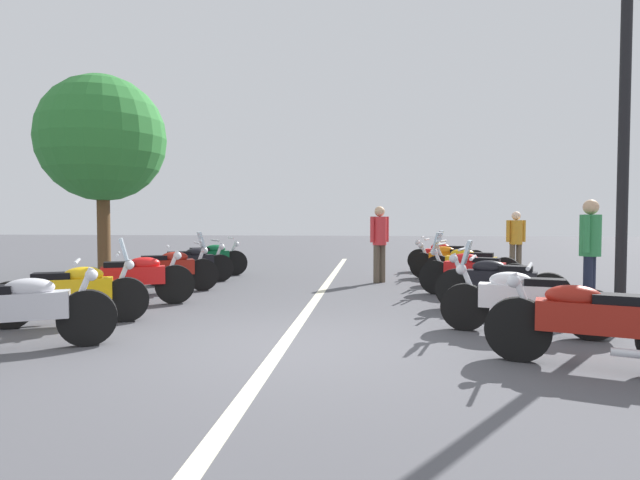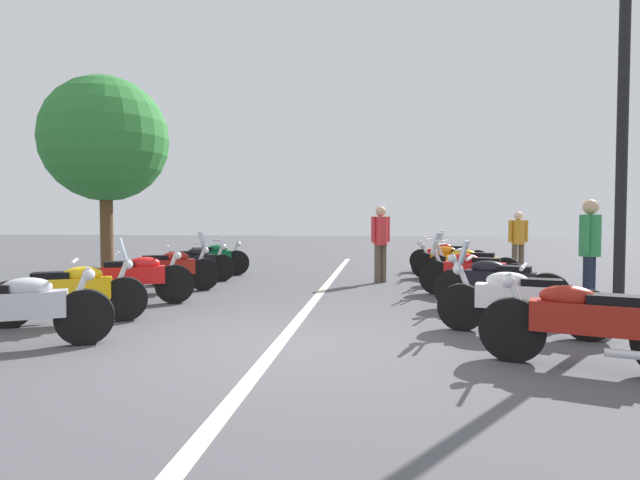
% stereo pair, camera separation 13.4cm
% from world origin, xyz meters
% --- Properties ---
extents(ground_plane, '(80.00, 80.00, 0.00)m').
position_xyz_m(ground_plane, '(0.00, 0.00, 0.00)').
color(ground_plane, '#4C4C51').
extents(lane_centre_stripe, '(18.21, 0.16, 0.01)m').
position_xyz_m(lane_centre_stripe, '(4.08, 0.00, 0.00)').
color(lane_centre_stripe, beige).
rests_on(lane_centre_stripe, ground_plane).
extents(motorcycle_left_row_0, '(1.16, 2.01, 1.01)m').
position_xyz_m(motorcycle_left_row_0, '(-0.48, 2.93, 0.46)').
color(motorcycle_left_row_0, black).
rests_on(motorcycle_left_row_0, ground_plane).
extents(motorcycle_left_row_1, '(1.07, 1.96, 1.21)m').
position_xyz_m(motorcycle_left_row_1, '(0.95, 3.13, 0.47)').
color(motorcycle_left_row_1, black).
rests_on(motorcycle_left_row_1, ground_plane).
extents(motorcycle_left_row_2, '(1.03, 1.90, 1.02)m').
position_xyz_m(motorcycle_left_row_2, '(2.55, 3.00, 0.47)').
color(motorcycle_left_row_2, black).
rests_on(motorcycle_left_row_2, ground_plane).
extents(motorcycle_left_row_3, '(1.16, 1.92, 1.22)m').
position_xyz_m(motorcycle_left_row_3, '(4.12, 3.08, 0.47)').
color(motorcycle_left_row_3, black).
rests_on(motorcycle_left_row_3, ground_plane).
extents(motorcycle_left_row_4, '(1.30, 1.82, 1.00)m').
position_xyz_m(motorcycle_left_row_4, '(5.59, 3.16, 0.46)').
color(motorcycle_left_row_4, black).
rests_on(motorcycle_left_row_4, ground_plane).
extents(motorcycle_left_row_5, '(1.07, 1.87, 1.01)m').
position_xyz_m(motorcycle_left_row_5, '(7.03, 3.18, 0.46)').
color(motorcycle_left_row_5, black).
rests_on(motorcycle_left_row_5, ground_plane).
extents(motorcycle_right_row_0, '(0.93, 1.97, 1.01)m').
position_xyz_m(motorcycle_right_row_0, '(-0.49, -3.18, 0.46)').
color(motorcycle_right_row_0, black).
rests_on(motorcycle_right_row_0, ground_plane).
extents(motorcycle_right_row_1, '(0.89, 2.07, 1.20)m').
position_xyz_m(motorcycle_right_row_1, '(0.97, -2.95, 0.46)').
color(motorcycle_right_row_1, black).
rests_on(motorcycle_right_row_1, ground_plane).
extents(motorcycle_right_row_2, '(0.96, 1.97, 1.01)m').
position_xyz_m(motorcycle_right_row_2, '(2.52, -3.03, 0.46)').
color(motorcycle_right_row_2, black).
rests_on(motorcycle_right_row_2, ground_plane).
extents(motorcycle_right_row_3, '(0.99, 2.03, 1.22)m').
position_xyz_m(motorcycle_right_row_3, '(4.19, -2.94, 0.48)').
color(motorcycle_right_row_3, black).
rests_on(motorcycle_right_row_3, ground_plane).
extents(motorcycle_right_row_4, '(0.93, 2.01, 1.23)m').
position_xyz_m(motorcycle_right_row_4, '(5.61, -3.14, 0.48)').
color(motorcycle_right_row_4, black).
rests_on(motorcycle_right_row_4, ground_plane).
extents(motorcycle_right_row_5, '(0.85, 2.01, 1.00)m').
position_xyz_m(motorcycle_right_row_5, '(7.03, -2.95, 0.46)').
color(motorcycle_right_row_5, black).
rests_on(motorcycle_right_row_5, ground_plane).
extents(motorcycle_right_row_6, '(0.77, 2.16, 1.00)m').
position_xyz_m(motorcycle_right_row_6, '(8.69, -3.08, 0.46)').
color(motorcycle_right_row_6, black).
rests_on(motorcycle_right_row_6, ground_plane).
extents(street_lamp_twin_globe, '(0.32, 1.22, 4.98)m').
position_xyz_m(street_lamp_twin_globe, '(1.47, -4.35, 3.39)').
color(street_lamp_twin_globe, black).
rests_on(street_lamp_twin_globe, ground_plane).
extents(bystander_0, '(0.32, 0.52, 1.68)m').
position_xyz_m(bystander_0, '(7.85, -4.72, 0.98)').
color(bystander_0, brown).
rests_on(bystander_0, ground_plane).
extents(bystander_2, '(0.36, 0.43, 1.78)m').
position_xyz_m(bystander_2, '(6.18, -1.20, 1.05)').
color(bystander_2, brown).
rests_on(bystander_2, ground_plane).
extents(bystander_3, '(0.45, 0.35, 1.79)m').
position_xyz_m(bystander_3, '(2.81, -4.50, 1.06)').
color(bystander_3, '#1E2338').
rests_on(bystander_3, ground_plane).
extents(roadside_tree_0, '(3.17, 3.17, 5.11)m').
position_xyz_m(roadside_tree_0, '(6.60, 5.80, 3.51)').
color(roadside_tree_0, brown).
rests_on(roadside_tree_0, ground_plane).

